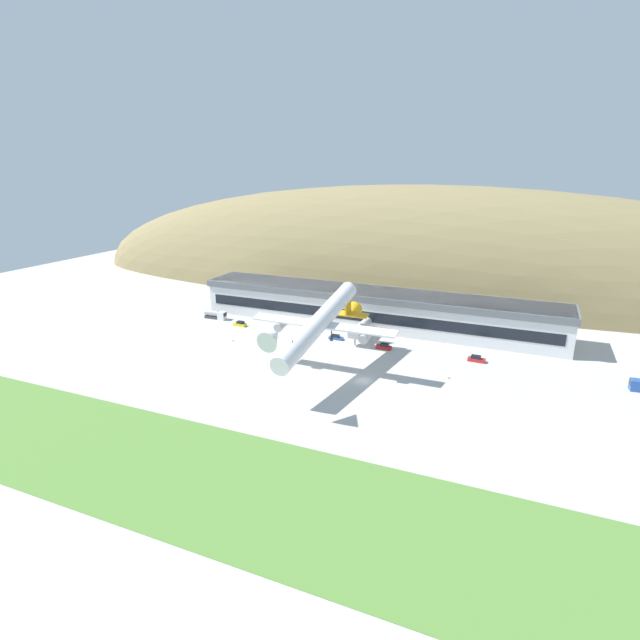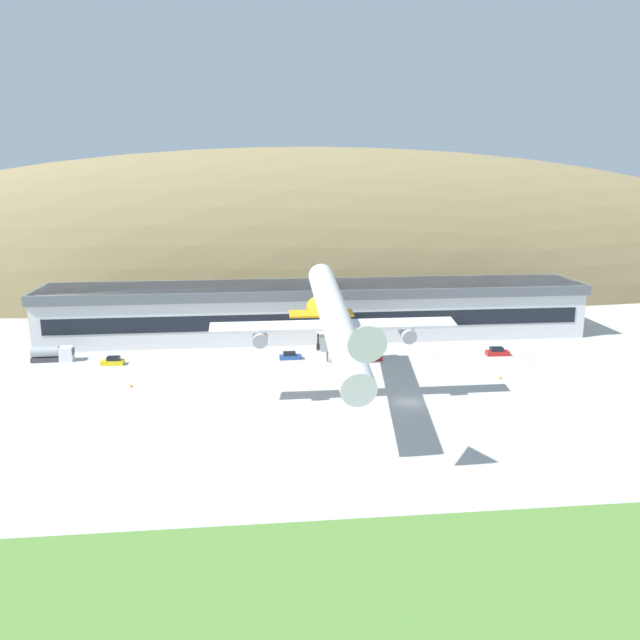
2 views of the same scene
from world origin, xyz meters
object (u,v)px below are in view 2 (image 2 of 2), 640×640
Objects in this scene: service_car_0 at (497,352)px; jetway_0 at (325,336)px; service_car_3 at (290,356)px; traffic_cone_1 at (131,385)px; service_car_2 at (371,357)px; traffic_cone_0 at (501,377)px; fuel_truck at (53,354)px; cargo_airplane at (335,321)px; service_car_1 at (113,361)px; terminal_building at (316,307)px.

jetway_0 is at bearing 174.56° from service_car_0.
traffic_cone_1 is at bearing -154.12° from service_car_3.
service_car_2 is at bearing -178.93° from service_car_0.
fuel_truck is at bearing 166.72° from traffic_cone_0.
cargo_airplane is 6.86× the size of fuel_truck.
service_car_3 is 7.53× the size of traffic_cone_1.
cargo_airplane is 12.70× the size of service_car_1.
jetway_0 is at bearing 149.14° from traffic_cone_0.
service_car_2 is at bearing 14.63° from traffic_cone_1.
service_car_0 is at bearing 33.07° from cargo_airplane.
terminal_building is 44.94m from traffic_cone_0.
jetway_0 reaches higher than traffic_cone_0.
service_car_2 is at bearing -7.84° from service_car_3.
jetway_0 is 34.71m from service_car_0.
service_car_1 is at bearing -157.07° from terminal_building.
service_car_2 is at bearing 66.04° from cargo_airplane.
service_car_3 is 7.53× the size of traffic_cone_0.
service_car_0 is 15.16m from traffic_cone_0.
fuel_truck is (-52.95, 1.85, -2.52)m from jetway_0.
traffic_cone_1 is at bearing -66.57° from service_car_1.
jetway_0 is 10.04m from service_car_2.
fuel_truck reaches higher than service_car_2.
service_car_1 is (-75.30, 1.59, -0.02)m from service_car_0.
terminal_building is 8.48× the size of jetway_0.
cargo_airplane is at bearing -91.68° from terminal_building.
cargo_airplane is at bearing -32.33° from service_car_1.
fuel_truck is 13.63× the size of traffic_cone_0.
fuel_truck is 84.66m from traffic_cone_0.
traffic_cone_1 is (-33.58, 11.46, -13.16)m from cargo_airplane.
service_car_0 reaches higher than service_car_3.
traffic_cone_0 and traffic_cone_1 have the same top height.
service_car_1 is (-40.90, -1.68, -3.33)m from jetway_0.
jetway_0 is at bearing -89.14° from terminal_building.
terminal_building is 25.72× the size of service_car_0.
service_car_1 is at bearing 177.61° from service_car_2.
cargo_airplane is (-1.47, -26.64, 9.45)m from jetway_0.
terminal_building is 27.76× the size of service_car_1.
service_car_1 reaches higher than traffic_cone_1.
service_car_3 reaches higher than traffic_cone_1.
terminal_building is at bearing 114.85° from service_car_2.
terminal_building is at bearing 90.86° from jetway_0.
service_car_1 is at bearing 167.25° from traffic_cone_0.
cargo_airplane is 60.03m from fuel_truck.
cargo_airplane is at bearing -77.46° from service_car_3.
service_car_1 is 0.54× the size of fuel_truck.
service_car_1 is at bearing 147.67° from cargo_airplane.
jetway_0 is 3.15× the size of service_car_2.
cargo_airplane is 11.76× the size of service_car_0.
fuel_truck is at bearing 176.64° from service_car_0.
service_car_3 is (-15.74, 2.17, -0.06)m from service_car_2.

